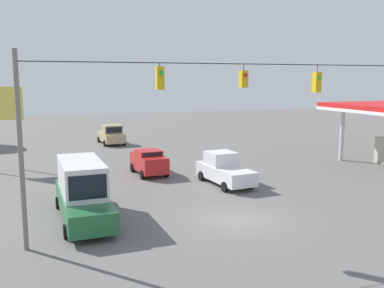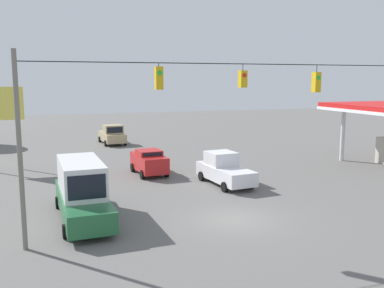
{
  "view_description": "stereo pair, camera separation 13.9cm",
  "coord_description": "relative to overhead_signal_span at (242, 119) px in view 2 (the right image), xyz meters",
  "views": [
    {
      "loc": [
        8.8,
        18.8,
        6.97
      ],
      "look_at": [
        -0.33,
        -7.58,
        2.74
      ],
      "focal_mm": 40.0,
      "sensor_mm": 36.0,
      "label": 1
    },
    {
      "loc": [
        8.67,
        18.85,
        6.97
      ],
      "look_at": [
        -0.33,
        -7.58,
        2.74
      ],
      "focal_mm": 40.0,
      "sensor_mm": 36.0,
      "label": 2
    }
  ],
  "objects": [
    {
      "name": "traffic_cone_third",
      "position": [
        6.65,
        -7.81,
        -4.75
      ],
      "size": [
        0.43,
        0.43,
        0.71
      ],
      "primitive_type": "cone",
      "color": "orange",
      "rests_on": "ground_plane"
    },
    {
      "name": "sedan_red_withflow_mid",
      "position": [
        1.68,
        -12.2,
        -4.15
      ],
      "size": [
        2.25,
        4.16,
        1.82
      ],
      "color": "red",
      "rests_on": "ground_plane"
    },
    {
      "name": "overhead_signal_span",
      "position": [
        0.0,
        0.0,
        0.0
      ],
      "size": [
        19.74,
        0.38,
        8.16
      ],
      "color": "slate",
      "rests_on": "ground_plane"
    },
    {
      "name": "traffic_cone_second",
      "position": [
        6.4,
        -4.92,
        -4.75
      ],
      "size": [
        0.43,
        0.43,
        0.71
      ],
      "primitive_type": "cone",
      "color": "orange",
      "rests_on": "ground_plane"
    },
    {
      "name": "pickup_truck_white_crossing_near",
      "position": [
        -2.4,
        -7.64,
        -4.13
      ],
      "size": [
        2.53,
        5.29,
        2.12
      ],
      "color": "silver",
      "rests_on": "ground_plane"
    },
    {
      "name": "box_truck_green_parked_shoulder",
      "position": [
        7.19,
        -3.38,
        -3.66
      ],
      "size": [
        2.57,
        7.47,
        2.94
      ],
      "color": "#236038",
      "rests_on": "ground_plane"
    },
    {
      "name": "ground_plane",
      "position": [
        0.0,
        -0.67,
        -5.1
      ],
      "size": [
        140.0,
        140.0,
        0.0
      ],
      "primitive_type": "plane",
      "color": "#605E5B"
    },
    {
      "name": "traffic_cone_nearest",
      "position": [
        6.44,
        -2.67,
        -4.75
      ],
      "size": [
        0.43,
        0.43,
        0.71
      ],
      "primitive_type": "cone",
      "color": "orange",
      "rests_on": "ground_plane"
    },
    {
      "name": "traffic_cone_fourth",
      "position": [
        6.65,
        -10.21,
        -4.75
      ],
      "size": [
        0.43,
        0.43,
        0.71
      ],
      "primitive_type": "cone",
      "color": "orange",
      "rests_on": "ground_plane"
    },
    {
      "name": "roadside_billboard",
      "position": [
        11.94,
        -17.16,
        -0.49
      ],
      "size": [
        3.24,
        0.16,
        6.42
      ],
      "color": "#4C473D",
      "rests_on": "ground_plane"
    },
    {
      "name": "traffic_cone_fifth",
      "position": [
        6.57,
        -12.85,
        -4.75
      ],
      "size": [
        0.43,
        0.43,
        0.71
      ],
      "primitive_type": "cone",
      "color": "orange",
      "rests_on": "ground_plane"
    },
    {
      "name": "pickup_truck_tan_withflow_deep",
      "position": [
        2.03,
        -28.24,
        -4.13
      ],
      "size": [
        2.57,
        5.19,
        2.12
      ],
      "color": "tan",
      "rests_on": "ground_plane"
    }
  ]
}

